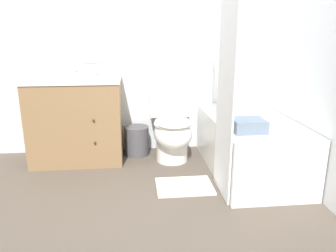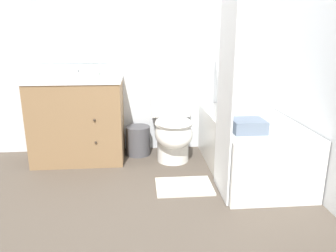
% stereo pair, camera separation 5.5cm
% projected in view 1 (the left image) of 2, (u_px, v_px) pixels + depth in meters
% --- Properties ---
extents(ground_plane, '(14.00, 14.00, 0.00)m').
position_uv_depth(ground_plane, '(167.00, 226.00, 2.29)').
color(ground_plane, brown).
extents(wall_back, '(8.00, 0.06, 2.50)m').
position_uv_depth(wall_back, '(151.00, 37.00, 3.49)').
color(wall_back, silver).
rests_on(wall_back, ground_plane).
extents(wall_right, '(0.05, 2.59, 2.50)m').
position_uv_depth(wall_right, '(304.00, 38.00, 2.83)').
color(wall_right, silver).
rests_on(wall_right, ground_plane).
extents(vanity_cabinet, '(0.92, 0.58, 0.86)m').
position_uv_depth(vanity_cabinet, '(77.00, 119.00, 3.35)').
color(vanity_cabinet, olive).
rests_on(vanity_cabinet, ground_plane).
extents(sink_faucet, '(0.14, 0.12, 0.12)m').
position_uv_depth(sink_faucet, '(76.00, 72.00, 3.39)').
color(sink_faucet, silver).
rests_on(sink_faucet, vanity_cabinet).
extents(toilet, '(0.42, 0.69, 0.78)m').
position_uv_depth(toilet, '(172.00, 128.00, 3.39)').
color(toilet, white).
rests_on(toilet, ground_plane).
extents(bathtub, '(0.73, 1.42, 0.52)m').
position_uv_depth(bathtub, '(248.00, 144.00, 3.15)').
color(bathtub, white).
rests_on(bathtub, ground_plane).
extents(shower_curtain, '(0.01, 0.45, 2.01)m').
position_uv_depth(shower_curtain, '(227.00, 72.00, 2.48)').
color(shower_curtain, white).
rests_on(shower_curtain, ground_plane).
extents(wastebasket, '(0.26, 0.26, 0.32)m').
position_uv_depth(wastebasket, '(137.00, 141.00, 3.57)').
color(wastebasket, '#4C4C51').
rests_on(wastebasket, ground_plane).
extents(tissue_box, '(0.12, 0.11, 0.11)m').
position_uv_depth(tissue_box, '(91.00, 72.00, 3.39)').
color(tissue_box, silver).
rests_on(tissue_box, vanity_cabinet).
extents(soap_dispenser, '(0.07, 0.07, 0.18)m').
position_uv_depth(soap_dispenser, '(111.00, 70.00, 3.21)').
color(soap_dispenser, silver).
rests_on(soap_dispenser, vanity_cabinet).
extents(hand_towel_folded, '(0.24, 0.16, 0.07)m').
position_uv_depth(hand_towel_folded, '(38.00, 77.00, 3.08)').
color(hand_towel_folded, white).
rests_on(hand_towel_folded, vanity_cabinet).
extents(bath_towel_folded, '(0.26, 0.24, 0.10)m').
position_uv_depth(bath_towel_folded, '(248.00, 125.00, 2.66)').
color(bath_towel_folded, slate).
rests_on(bath_towel_folded, bathtub).
extents(bath_mat, '(0.49, 0.36, 0.02)m').
position_uv_depth(bath_mat, '(184.00, 186.00, 2.85)').
color(bath_mat, silver).
rests_on(bath_mat, ground_plane).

